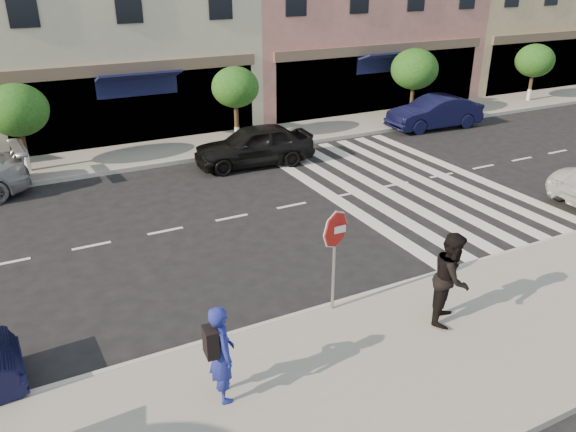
# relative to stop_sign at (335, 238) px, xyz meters

# --- Properties ---
(ground) EXTENTS (120.00, 120.00, 0.00)m
(ground) POSITION_rel_stop_sign_xyz_m (-0.01, 1.67, -1.81)
(ground) COLOR black
(ground) RESTS_ON ground
(sidewalk_near) EXTENTS (60.00, 4.50, 0.15)m
(sidewalk_near) POSITION_rel_stop_sign_xyz_m (-0.01, -2.08, -1.73)
(sidewalk_near) COLOR gray
(sidewalk_near) RESTS_ON ground
(sidewalk_far) EXTENTS (60.00, 3.00, 0.15)m
(sidewalk_far) POSITION_rel_stop_sign_xyz_m (-0.01, 12.67, -1.73)
(sidewalk_far) COLOR gray
(sidewalk_far) RESTS_ON ground
(street_tree_wb) EXTENTS (2.10, 2.10, 3.06)m
(street_tree_wb) POSITION_rel_stop_sign_xyz_m (-5.01, 12.47, 0.50)
(street_tree_wb) COLOR #473323
(street_tree_wb) RESTS_ON sidewalk_far
(street_tree_c) EXTENTS (1.90, 1.90, 3.04)m
(street_tree_c) POSITION_rel_stop_sign_xyz_m (2.99, 12.47, 0.55)
(street_tree_c) COLOR #473323
(street_tree_c) RESTS_ON sidewalk_far
(street_tree_ea) EXTENTS (2.20, 2.20, 3.19)m
(street_tree_ea) POSITION_rel_stop_sign_xyz_m (11.99, 12.47, 0.58)
(street_tree_ea) COLOR #473323
(street_tree_ea) RESTS_ON sidewalk_far
(street_tree_eb) EXTENTS (2.00, 2.00, 2.94)m
(street_tree_eb) POSITION_rel_stop_sign_xyz_m (19.99, 12.47, 0.42)
(street_tree_eb) COLOR #473323
(street_tree_eb) RESTS_ON sidewalk_far
(stop_sign) EXTENTS (0.80, 0.10, 2.26)m
(stop_sign) POSITION_rel_stop_sign_xyz_m (0.00, 0.00, 0.00)
(stop_sign) COLOR gray
(stop_sign) RESTS_ON sidewalk_near
(photographer) EXTENTS (0.48, 0.68, 1.77)m
(photographer) POSITION_rel_stop_sign_xyz_m (-3.01, -1.42, -0.77)
(photographer) COLOR navy
(photographer) RESTS_ON sidewalk_near
(walker) EXTENTS (1.20, 1.17, 1.95)m
(walker) POSITION_rel_stop_sign_xyz_m (1.88, -1.40, -0.68)
(walker) COLOR black
(walker) RESTS_ON sidewalk_near
(car_far_mid) EXTENTS (4.55, 2.14, 1.50)m
(car_far_mid) POSITION_rel_stop_sign_xyz_m (2.56, 9.80, -1.06)
(car_far_mid) COLOR black
(car_far_mid) RESTS_ON ground
(car_far_right) EXTENTS (4.49, 1.81, 1.45)m
(car_far_right) POSITION_rel_stop_sign_xyz_m (11.95, 10.77, -1.08)
(car_far_right) COLOR black
(car_far_right) RESTS_ON ground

